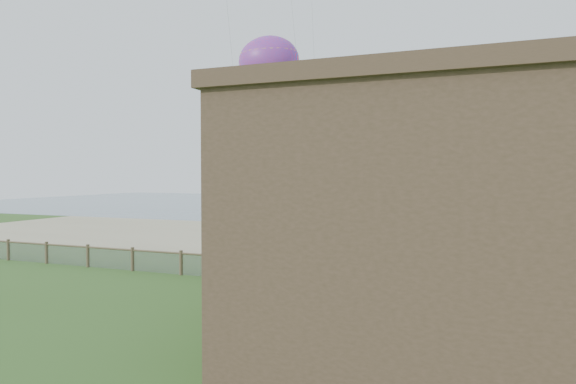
% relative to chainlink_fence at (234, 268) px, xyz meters
% --- Properties ---
extents(ground, '(160.00, 160.00, 0.00)m').
position_rel_chainlink_fence_xyz_m(ground, '(0.00, -6.00, -0.55)').
color(ground, '#365B1F').
rests_on(ground, ground).
extents(sand_beach, '(72.00, 20.00, 0.02)m').
position_rel_chainlink_fence_xyz_m(sand_beach, '(0.00, 16.00, -0.55)').
color(sand_beach, tan).
rests_on(sand_beach, ground).
extents(ocean, '(160.00, 68.00, 0.02)m').
position_rel_chainlink_fence_xyz_m(ocean, '(0.00, 60.00, -0.55)').
color(ocean, slate).
rests_on(ocean, ground).
extents(chainlink_fence, '(36.20, 0.20, 1.25)m').
position_rel_chainlink_fence_xyz_m(chainlink_fence, '(0.00, 0.00, 0.00)').
color(chainlink_fence, '#4D402B').
rests_on(chainlink_fence, ground).
extents(motel, '(15.00, 10.00, 7.00)m').
position_rel_chainlink_fence_xyz_m(motel, '(13.00, -7.00, 2.95)').
color(motel, '#453525').
rests_on(motel, ground).
extents(motel_deck, '(15.00, 2.00, 0.50)m').
position_rel_chainlink_fence_xyz_m(motel_deck, '(13.00, -1.00, -0.30)').
color(motel_deck, brown).
rests_on(motel_deck, ground).
extents(picnic_table, '(2.06, 1.84, 0.71)m').
position_rel_chainlink_fence_xyz_m(picnic_table, '(2.58, -4.48, -0.19)').
color(picnic_table, brown).
rests_on(picnic_table, ground).
extents(octopus_kite, '(4.32, 3.56, 7.70)m').
position_rel_chainlink_fence_xyz_m(octopus_kite, '(-1.46, 7.46, 9.62)').
color(octopus_kite, '#F6265C').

